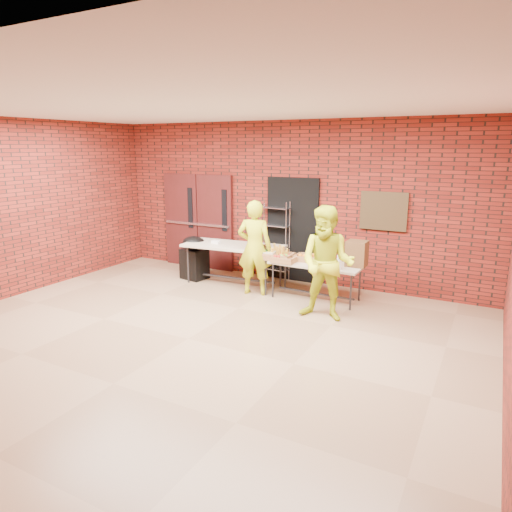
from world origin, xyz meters
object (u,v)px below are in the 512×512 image
Objects in this scene: wire_rack at (275,241)px; table_left at (233,248)px; volunteer_woman at (255,248)px; table_right at (316,266)px; coffee_dispenser at (357,254)px; covered_grill at (194,258)px; volunteer_man at (327,264)px.

wire_rack is 0.90m from table_left.
volunteer_woman is at bearing -31.50° from table_left.
volunteer_woman reaches higher than table_left.
coffee_dispenser reaches higher than table_right.
table_left is at bearing 178.69° from table_right.
coffee_dispenser is (2.46, 0.03, 0.15)m from table_left.
coffee_dispenser is (0.68, 0.13, 0.28)m from table_right.
volunteer_woman is at bearing -0.64° from covered_grill.
table_left is at bearing 11.72° from covered_grill.
volunteer_man is at bearing -27.14° from table_left.
volunteer_man is at bearing -58.07° from table_right.
table_left is 4.56× the size of coffee_dispenser.
coffee_dispenser is at bearing -14.16° from wire_rack.
volunteer_woman is at bearing 156.91° from volunteer_man.
volunteer_man is (3.19, -0.90, 0.46)m from covered_grill.
volunteer_woman is (0.08, -1.02, 0.06)m from wire_rack.
covered_grill reaches higher than table_left.
table_right is 2.71m from covered_grill.
volunteer_woman reaches higher than table_right.
volunteer_man is at bearing -38.69° from wire_rack.
coffee_dispenser is at bearing 12.54° from table_right.
volunteer_man reaches higher than table_right.
covered_grill is at bearing 161.68° from volunteer_man.
volunteer_woman is at bearing -166.66° from table_right.
coffee_dispenser is at bearing -3.99° from table_left.
volunteer_man reaches higher than volunteer_woman.
wire_rack is 1.71m from covered_grill.
covered_grill is (-1.50, -0.73, -0.36)m from wire_rack.
table_left reaches higher than table_right.
table_left is at bearing -179.19° from coffee_dispenser.
volunteer_man is (1.61, -0.60, 0.03)m from volunteer_woman.
table_right is 1.84× the size of covered_grill.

